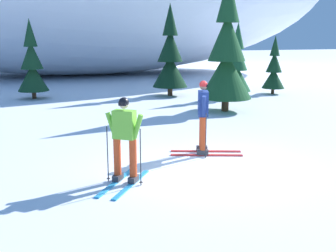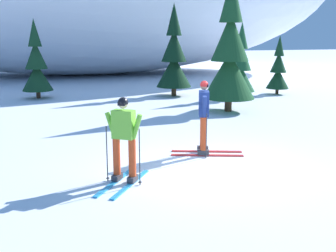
# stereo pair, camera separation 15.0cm
# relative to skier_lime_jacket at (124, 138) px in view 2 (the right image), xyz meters

# --- Properties ---
(ground_plane) EXTENTS (120.00, 120.00, 0.00)m
(ground_plane) POSITION_rel_skier_lime_jacket_xyz_m (2.05, 0.50, -0.93)
(ground_plane) COLOR white
(skier_lime_jacket) EXTENTS (1.35, 1.65, 1.76)m
(skier_lime_jacket) POSITION_rel_skier_lime_jacket_xyz_m (0.00, 0.00, 0.00)
(skier_lime_jacket) COLOR #2893CC
(skier_lime_jacket) RESTS_ON ground
(skier_navy_jacket) EXTENTS (1.84, 1.01, 1.86)m
(skier_navy_jacket) POSITION_rel_skier_lime_jacket_xyz_m (2.28, 1.43, 0.06)
(skier_navy_jacket) COLOR red
(skier_navy_jacket) RESTS_ON ground
(pine_tree_far_left) EXTENTS (1.41, 1.41, 3.66)m
(pine_tree_far_left) POSITION_rel_skier_lime_jacket_xyz_m (-1.79, 12.22, 0.61)
(pine_tree_far_left) COLOR #47301E
(pine_tree_far_left) RESTS_ON ground
(pine_tree_center_left) EXTENTS (1.70, 1.70, 4.41)m
(pine_tree_center_left) POSITION_rel_skier_lime_jacket_xyz_m (4.57, 11.16, 0.92)
(pine_tree_center_left) COLOR #47301E
(pine_tree_center_left) RESTS_ON ground
(pine_tree_center) EXTENTS (2.00, 2.00, 5.18)m
(pine_tree_center) POSITION_rel_skier_lime_jacket_xyz_m (5.37, 6.62, 1.24)
(pine_tree_center) COLOR #47301E
(pine_tree_center) RESTS_ON ground
(pine_tree_center_right) EXTENTS (1.35, 1.35, 3.51)m
(pine_tree_center_right) POSITION_rel_skier_lime_jacket_xyz_m (7.26, 9.40, 0.54)
(pine_tree_center_right) COLOR #47301E
(pine_tree_center_right) RESTS_ON ground
(pine_tree_far_right) EXTENTS (1.12, 1.12, 2.90)m
(pine_tree_far_right) POSITION_rel_skier_lime_jacket_xyz_m (9.71, 10.18, 0.29)
(pine_tree_far_right) COLOR #47301E
(pine_tree_far_right) RESTS_ON ground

